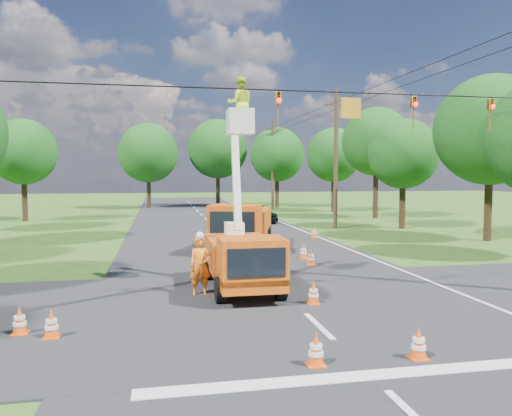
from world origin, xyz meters
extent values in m
plane|color=#335419|center=(0.00, 20.00, 0.00)|extent=(140.00, 140.00, 0.00)
cube|color=black|center=(0.00, 20.00, 0.00)|extent=(12.00, 100.00, 0.06)
cube|color=black|center=(0.00, 2.00, 0.00)|extent=(56.00, 10.00, 0.07)
cube|color=silver|center=(0.00, -3.20, 0.00)|extent=(9.00, 0.45, 0.02)
cube|color=silver|center=(5.60, 20.00, 0.00)|extent=(0.12, 90.00, 0.02)
cube|color=orange|center=(-1.24, 4.54, 0.64)|extent=(1.99, 5.37, 0.40)
cube|color=orange|center=(-1.25, 2.62, 1.34)|extent=(1.97, 1.53, 1.34)
cube|color=black|center=(-1.25, 1.86, 1.38)|extent=(1.70, 0.06, 0.85)
cube|color=orange|center=(-1.23, 5.25, 1.21)|extent=(2.11, 3.31, 0.89)
cylinder|color=black|center=(-2.18, 2.84, 0.41)|extent=(0.29, 0.82, 0.82)
cylinder|color=black|center=(-0.31, 2.84, 0.41)|extent=(0.29, 0.82, 0.82)
cylinder|color=black|center=(-2.17, 6.24, 0.41)|extent=(0.29, 0.82, 0.82)
cylinder|color=black|center=(-0.29, 6.23, 0.41)|extent=(0.29, 0.82, 0.82)
cube|color=silver|center=(-1.23, 6.24, 1.88)|extent=(0.67, 0.67, 0.49)
cube|color=silver|center=(-1.23, 5.74, 3.84)|extent=(0.25, 1.19, 3.87)
cube|color=silver|center=(-1.24, 4.81, 5.67)|extent=(0.85, 0.85, 0.85)
imported|color=#C6E526|center=(-1.24, 4.81, 6.27)|extent=(0.89, 0.69, 1.82)
cube|color=orange|center=(0.29, 13.53, 0.78)|extent=(4.24, 6.94, 0.49)
cube|color=orange|center=(-0.41, 11.31, 1.63)|extent=(2.84, 2.48, 1.63)
cube|color=black|center=(-0.69, 10.42, 1.68)|extent=(1.99, 0.68, 1.03)
cube|color=orange|center=(0.55, 14.36, 1.47)|extent=(3.65, 4.60, 1.09)
cylinder|color=black|center=(-1.42, 11.91, 0.50)|extent=(0.63, 1.06, 1.00)
cylinder|color=black|center=(0.76, 11.22, 0.50)|extent=(0.63, 1.06, 1.00)
cylinder|color=black|center=(-0.18, 15.85, 0.50)|extent=(0.63, 1.06, 1.00)
cylinder|color=black|center=(2.00, 15.16, 0.50)|extent=(0.63, 1.06, 1.00)
imported|color=orange|center=(-2.69, 3.99, 0.96)|extent=(0.72, 0.49, 1.92)
imported|color=black|center=(3.57, 26.97, 0.79)|extent=(3.41, 5.02, 1.59)
cone|color=#F14D0C|center=(-0.88, -2.49, 0.38)|extent=(0.36, 0.36, 0.70)
cube|color=#F14D0C|center=(-0.88, -2.49, 0.04)|extent=(0.38, 0.38, 0.04)
cylinder|color=white|center=(-0.88, -2.49, 0.44)|extent=(0.26, 0.26, 0.09)
cylinder|color=white|center=(-0.88, -2.49, 0.29)|extent=(0.31, 0.31, 0.09)
cone|color=#F14D0C|center=(1.36, -2.54, 0.38)|extent=(0.36, 0.36, 0.70)
cube|color=#F14D0C|center=(1.36, -2.54, 0.04)|extent=(0.38, 0.38, 0.04)
cylinder|color=white|center=(1.36, -2.54, 0.44)|extent=(0.26, 0.26, 0.09)
cylinder|color=white|center=(1.36, -2.54, 0.29)|extent=(0.31, 0.31, 0.09)
cone|color=#F14D0C|center=(2.38, 8.26, 0.38)|extent=(0.36, 0.36, 0.70)
cube|color=#F14D0C|center=(2.38, 8.26, 0.04)|extent=(0.38, 0.38, 0.04)
cylinder|color=white|center=(2.38, 8.26, 0.44)|extent=(0.26, 0.26, 0.09)
cylinder|color=white|center=(2.38, 8.26, 0.29)|extent=(0.31, 0.31, 0.09)
cone|color=#F14D0C|center=(2.54, 9.88, 0.38)|extent=(0.36, 0.36, 0.70)
cube|color=#F14D0C|center=(2.54, 9.88, 0.04)|extent=(0.38, 0.38, 0.04)
cylinder|color=white|center=(2.54, 9.88, 0.44)|extent=(0.26, 0.26, 0.09)
cylinder|color=white|center=(2.54, 9.88, 0.29)|extent=(0.31, 0.31, 0.09)
cone|color=#F14D0C|center=(-6.52, 0.38, 0.38)|extent=(0.36, 0.36, 0.70)
cube|color=#F14D0C|center=(-6.52, 0.38, 0.04)|extent=(0.38, 0.38, 0.04)
cylinder|color=white|center=(-6.52, 0.38, 0.44)|extent=(0.26, 0.26, 0.09)
cylinder|color=white|center=(-6.52, 0.38, 0.29)|extent=(0.31, 0.31, 0.09)
cone|color=#F14D0C|center=(-7.34, 0.83, 0.38)|extent=(0.36, 0.36, 0.70)
cube|color=#F14D0C|center=(-7.34, 0.83, 0.04)|extent=(0.38, 0.38, 0.04)
cylinder|color=white|center=(-7.34, 0.83, 0.44)|extent=(0.26, 0.26, 0.09)
cylinder|color=white|center=(-7.34, 0.83, 0.29)|extent=(0.31, 0.31, 0.09)
cone|color=#F14D0C|center=(5.29, 16.98, 0.38)|extent=(0.36, 0.36, 0.70)
cube|color=#F14D0C|center=(5.29, 16.98, 0.04)|extent=(0.38, 0.38, 0.04)
cylinder|color=white|center=(5.29, 16.98, 0.44)|extent=(0.26, 0.26, 0.09)
cylinder|color=white|center=(5.29, 16.98, 0.29)|extent=(0.31, 0.31, 0.09)
cone|color=#F14D0C|center=(0.55, 2.15, 0.38)|extent=(0.36, 0.36, 0.70)
cube|color=#F14D0C|center=(0.55, 2.15, 0.04)|extent=(0.38, 0.38, 0.04)
cylinder|color=white|center=(0.55, 2.15, 0.44)|extent=(0.26, 0.26, 0.09)
cylinder|color=white|center=(0.55, 2.15, 0.29)|extent=(0.31, 0.31, 0.09)
cylinder|color=#4C3823|center=(8.50, 22.00, 5.00)|extent=(0.30, 0.30, 10.00)
cube|color=#4C3823|center=(8.50, 22.00, 8.80)|extent=(1.80, 0.12, 0.12)
cylinder|color=#4C3823|center=(8.50, 42.00, 5.00)|extent=(0.30, 0.30, 10.00)
cube|color=#4C3823|center=(8.50, 42.00, 8.80)|extent=(1.80, 0.12, 0.12)
cylinder|color=black|center=(-0.50, 2.00, 6.30)|extent=(18.00, 0.04, 0.04)
cube|color=#C48517|center=(1.60, 2.00, 5.85)|extent=(0.60, 0.05, 0.60)
imported|color=#C48517|center=(-0.60, 2.00, 5.75)|extent=(0.16, 0.20, 1.00)
sphere|color=#FF0C0C|center=(-0.60, 1.88, 6.00)|extent=(0.14, 0.14, 0.14)
imported|color=#C48517|center=(3.60, 2.00, 5.75)|extent=(0.16, 0.20, 1.00)
sphere|color=#FF0C0C|center=(3.60, 1.88, 6.00)|extent=(0.14, 0.14, 0.14)
imported|color=#C48517|center=(6.20, 2.00, 5.75)|extent=(0.16, 0.20, 1.00)
sphere|color=#FF0C0C|center=(6.20, 1.88, 6.00)|extent=(0.14, 0.14, 0.14)
cylinder|color=#382616|center=(-14.80, 32.00, 2.02)|extent=(0.44, 0.44, 4.05)
sphere|color=#134614|center=(-14.80, 32.00, 5.70)|extent=(5.40, 5.40, 5.40)
cylinder|color=#382616|center=(15.00, 14.00, 2.29)|extent=(0.44, 0.44, 4.58)
sphere|color=#134614|center=(15.00, 14.00, 6.45)|extent=(6.40, 6.40, 6.40)
cylinder|color=#382616|center=(13.20, 21.00, 1.89)|extent=(0.44, 0.44, 3.78)
sphere|color=#134614|center=(13.20, 21.00, 5.33)|extent=(5.00, 5.00, 5.00)
cylinder|color=#382616|center=(14.80, 29.00, 2.38)|extent=(0.44, 0.44, 4.75)
sphere|color=#134614|center=(14.80, 29.00, 6.70)|extent=(6.00, 6.00, 6.00)
cylinder|color=#382616|center=(13.80, 37.00, 2.07)|extent=(0.44, 0.44, 4.14)
sphere|color=#134614|center=(13.80, 37.00, 5.83)|extent=(5.60, 5.60, 5.60)
cylinder|color=#382616|center=(-5.00, 45.00, 2.20)|extent=(0.44, 0.44, 4.40)
sphere|color=#134614|center=(-5.00, 45.00, 6.20)|extent=(6.60, 6.60, 6.60)
cylinder|color=#382616|center=(3.00, 47.00, 2.42)|extent=(0.44, 0.44, 4.84)
sphere|color=#134614|center=(3.00, 47.00, 6.82)|extent=(7.00, 7.00, 7.00)
cylinder|color=#382616|center=(9.50, 44.00, 2.16)|extent=(0.44, 0.44, 4.31)
sphere|color=#134614|center=(9.50, 44.00, 6.08)|extent=(6.20, 6.20, 6.20)
camera|label=1|loc=(-3.99, -11.96, 3.94)|focal=35.00mm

